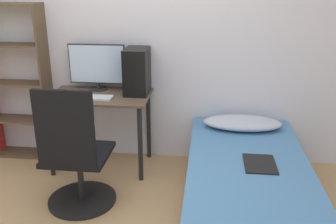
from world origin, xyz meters
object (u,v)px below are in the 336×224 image
(bookshelf, at_px, (1,85))
(bed, at_px, (246,185))
(keyboard, at_px, (90,97))
(pc_tower, at_px, (137,71))
(office_chair, at_px, (76,164))
(monitor, at_px, (97,66))

(bookshelf, distance_m, bed, 2.63)
(keyboard, xyz_separation_m, pc_tower, (0.41, 0.23, 0.21))
(keyboard, bearing_deg, office_chair, -84.85)
(bookshelf, xyz_separation_m, bed, (2.45, -0.79, -0.55))
(monitor, distance_m, keyboard, 0.38)
(keyboard, relative_size, pc_tower, 0.98)
(office_chair, bearing_deg, pc_tower, 67.05)
(bed, distance_m, monitor, 1.82)
(bookshelf, bearing_deg, office_chair, -39.92)
(keyboard, bearing_deg, monitor, 90.68)
(office_chair, bearing_deg, bookshelf, 140.08)
(office_chair, xyz_separation_m, keyboard, (-0.06, 0.62, 0.37))
(bed, bearing_deg, keyboard, 160.65)
(office_chair, distance_m, monitor, 1.10)
(keyboard, bearing_deg, pc_tower, 28.79)
(monitor, height_order, keyboard, monitor)
(office_chair, height_order, bed, office_chair)
(keyboard, height_order, pc_tower, pc_tower)
(bookshelf, distance_m, keyboard, 1.06)
(bookshelf, relative_size, keyboard, 3.71)
(bed, height_order, keyboard, keyboard)
(monitor, bearing_deg, pc_tower, -10.98)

